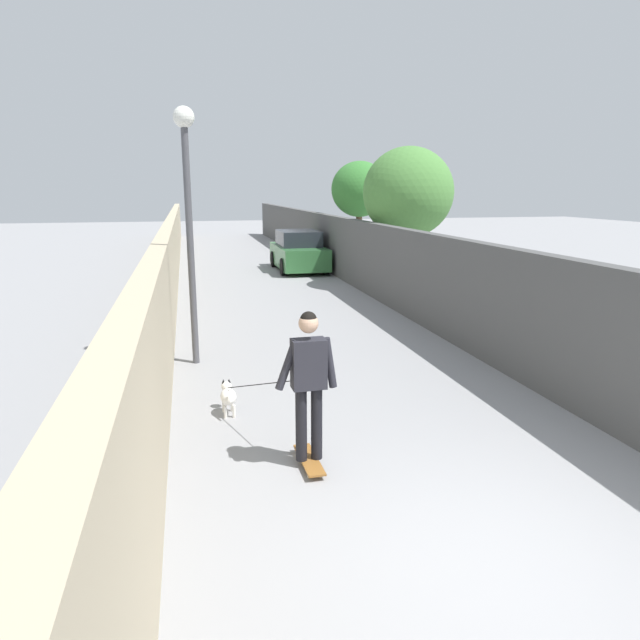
# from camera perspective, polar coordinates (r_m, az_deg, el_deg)

# --- Properties ---
(ground_plane) EXTENTS (80.00, 80.00, 0.00)m
(ground_plane) POSITION_cam_1_polar(r_m,az_deg,el_deg) (18.15, -5.33, 3.18)
(ground_plane) COLOR gray
(wall_left) EXTENTS (48.00, 0.30, 2.14)m
(wall_left) POSITION_cam_1_polar(r_m,az_deg,el_deg) (15.85, -14.96, 5.26)
(wall_left) COLOR tan
(wall_left) RESTS_ON ground
(fence_right) EXTENTS (48.00, 0.30, 2.14)m
(fence_right) POSITION_cam_1_polar(r_m,az_deg,el_deg) (16.73, 5.61, 6.03)
(fence_right) COLOR #4C4C4C
(fence_right) RESTS_ON ground
(tree_right_near) EXTENTS (2.78, 2.78, 4.38)m
(tree_right_near) POSITION_cam_1_polar(r_m,az_deg,el_deg) (18.01, 8.88, 12.56)
(tree_right_near) COLOR brown
(tree_right_near) RESTS_ON ground
(tree_right_mid) EXTENTS (2.31, 2.31, 4.22)m
(tree_right_mid) POSITION_cam_1_polar(r_m,az_deg,el_deg) (23.77, 4.01, 12.99)
(tree_right_mid) COLOR brown
(tree_right_mid) RESTS_ON ground
(lamp_post) EXTENTS (0.36, 0.36, 4.46)m
(lamp_post) POSITION_cam_1_polar(r_m,az_deg,el_deg) (10.18, -13.22, 12.35)
(lamp_post) COLOR #4C4C51
(lamp_post) RESTS_ON ground
(skateboard) EXTENTS (0.81, 0.22, 0.08)m
(skateboard) POSITION_cam_1_polar(r_m,az_deg,el_deg) (6.70, -1.11, -13.94)
(skateboard) COLOR brown
(skateboard) RESTS_ON ground
(person_skateboarder) EXTENTS (0.23, 0.71, 1.74)m
(person_skateboarder) POSITION_cam_1_polar(r_m,az_deg,el_deg) (6.29, -1.15, -5.51)
(person_skateboarder) COLOR black
(person_skateboarder) RESTS_ON skateboard
(dog) EXTENTS (2.06, 0.91, 1.06)m
(dog) POSITION_cam_1_polar(r_m,az_deg,el_deg) (8.12, -9.22, -7.54)
(dog) COLOR white
(dog) RESTS_ON ground
(car_near) EXTENTS (3.85, 1.80, 1.54)m
(car_near) POSITION_cam_1_polar(r_m,az_deg,el_deg) (22.10, -2.18, 6.87)
(car_near) COLOR #336B38
(car_near) RESTS_ON ground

